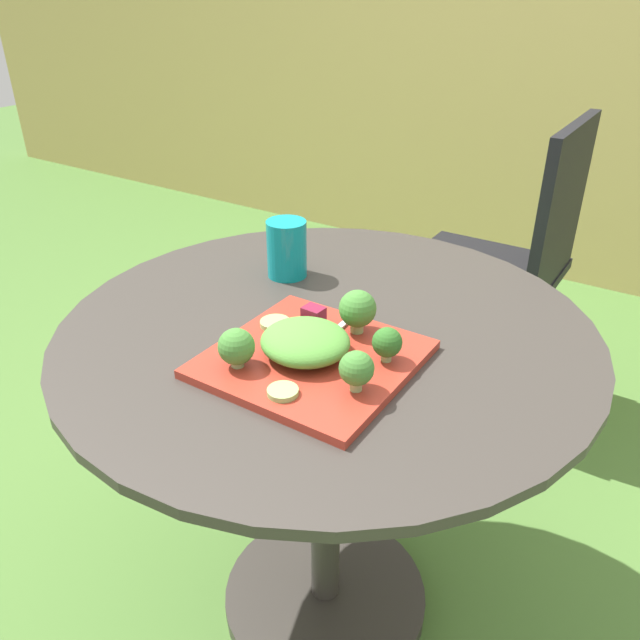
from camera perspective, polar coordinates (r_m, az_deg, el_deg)
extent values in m
plane|color=#4C7533|center=(1.54, 0.47, -24.24)|extent=(12.00, 12.00, 0.00)
cube|color=tan|center=(2.92, 23.87, 16.36)|extent=(8.00, 0.08, 1.41)
cylinder|color=#38332D|center=(1.06, 0.62, -0.71)|extent=(0.90, 0.90, 0.02)
cylinder|color=#38332D|center=(1.26, 0.54, -14.17)|extent=(0.06, 0.06, 0.66)
cylinder|color=#38332D|center=(1.52, 0.47, -23.79)|extent=(0.44, 0.44, 0.04)
cube|color=black|center=(1.97, 14.36, 4.31)|extent=(0.44, 0.44, 0.03)
cube|color=black|center=(1.84, 21.18, 9.55)|extent=(0.03, 0.42, 0.45)
cylinder|color=black|center=(2.27, 11.02, 2.00)|extent=(0.02, 0.02, 0.43)
cylinder|color=black|center=(1.98, 6.93, -1.97)|extent=(0.02, 0.02, 0.43)
cylinder|color=black|center=(2.18, 19.70, -0.41)|extent=(0.02, 0.02, 0.43)
cylinder|color=black|center=(1.88, 16.80, -4.97)|extent=(0.02, 0.02, 0.43)
cube|color=#AD3323|center=(0.94, -0.70, -3.56)|extent=(0.29, 0.29, 0.01)
cylinder|color=#0F8C93|center=(1.20, -3.05, 6.50)|extent=(0.08, 0.08, 0.11)
cylinder|color=#0D777D|center=(1.21, -3.03, 5.78)|extent=(0.07, 0.07, 0.08)
cube|color=silver|center=(1.00, 1.70, -0.79)|extent=(0.02, 0.11, 0.00)
cube|color=silver|center=(0.95, -0.53, -2.81)|extent=(0.03, 0.05, 0.00)
ellipsoid|color=#519338|center=(0.93, -1.36, -1.98)|extent=(0.14, 0.13, 0.05)
cylinder|color=#99B770|center=(0.93, 6.06, -3.36)|extent=(0.02, 0.02, 0.01)
sphere|color=#2D6623|center=(0.92, 6.14, -2.04)|extent=(0.04, 0.04, 0.04)
cylinder|color=#99B770|center=(1.00, 3.39, -0.66)|extent=(0.02, 0.02, 0.02)
sphere|color=#427F33|center=(0.98, 3.44, 1.04)|extent=(0.06, 0.06, 0.06)
cylinder|color=#99B770|center=(0.92, -7.53, -3.90)|extent=(0.02, 0.02, 0.01)
sphere|color=#427F33|center=(0.90, -7.64, -2.41)|extent=(0.05, 0.05, 0.05)
cylinder|color=#99B770|center=(0.86, 3.30, -5.96)|extent=(0.02, 0.02, 0.01)
sphere|color=#427F33|center=(0.85, 3.35, -4.42)|extent=(0.05, 0.05, 0.05)
cylinder|color=#8EB766|center=(0.86, -3.41, -6.54)|extent=(0.04, 0.04, 0.01)
cylinder|color=#8EB766|center=(1.02, -4.11, -0.29)|extent=(0.05, 0.05, 0.01)
cube|color=maroon|center=(1.01, -0.77, 0.36)|extent=(0.04, 0.03, 0.03)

